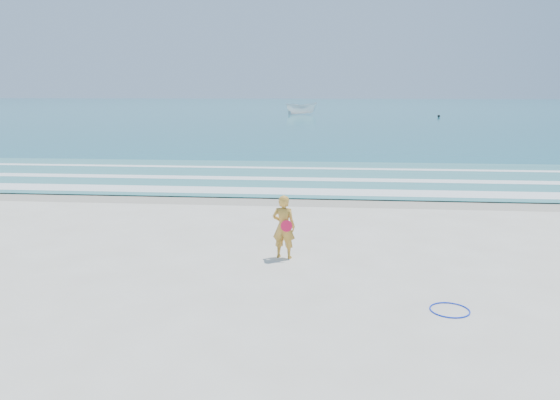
{
  "coord_description": "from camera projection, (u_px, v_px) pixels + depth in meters",
  "views": [
    {
      "loc": [
        2.05,
        -10.15,
        3.91
      ],
      "look_at": [
        0.74,
        4.0,
        1.0
      ],
      "focal_mm": 35.0,
      "sensor_mm": 36.0,
      "label": 1
    }
  ],
  "objects": [
    {
      "name": "shallow",
      "position": [
        284.0,
        176.0,
        24.52
      ],
      "size": [
        400.0,
        10.0,
        0.01
      ],
      "primitive_type": "cube",
      "color": "#59B7AD",
      "rests_on": "ocean"
    },
    {
      "name": "foam_near",
      "position": [
        276.0,
        191.0,
        20.91
      ],
      "size": [
        400.0,
        1.4,
        0.01
      ],
      "primitive_type": "cube",
      "color": "white",
      "rests_on": "shallow"
    },
    {
      "name": "wet_sand",
      "position": [
        272.0,
        199.0,
        19.65
      ],
      "size": [
        400.0,
        2.4,
        0.0
      ],
      "primitive_type": "cube",
      "color": "#B2A893",
      "rests_on": "ground"
    },
    {
      "name": "foam_far",
      "position": [
        288.0,
        168.0,
        26.95
      ],
      "size": [
        400.0,
        0.6,
        0.01
      ],
      "primitive_type": "cube",
      "color": "white",
      "rests_on": "shallow"
    },
    {
      "name": "woman",
      "position": [
        284.0,
        227.0,
        12.71
      ],
      "size": [
        0.61,
        0.47,
        1.5
      ],
      "color": "gold",
      "rests_on": "ground"
    },
    {
      "name": "foam_mid",
      "position": [
        283.0,
        179.0,
        23.74
      ],
      "size": [
        400.0,
        0.9,
        0.01
      ],
      "primitive_type": "cube",
      "color": "white",
      "rests_on": "shallow"
    },
    {
      "name": "boat",
      "position": [
        302.0,
        108.0,
        82.19
      ],
      "size": [
        4.94,
        2.7,
        1.81
      ],
      "primitive_type": "imported",
      "rotation": [
        0.0,
        0.0,
        1.78
      ],
      "color": "white",
      "rests_on": "ocean"
    },
    {
      "name": "ocean",
      "position": [
        321.0,
        107.0,
        113.29
      ],
      "size": [
        400.0,
        190.0,
        0.04
      ],
      "primitive_type": "cube",
      "color": "#19727F",
      "rests_on": "ground"
    },
    {
      "name": "ground",
      "position": [
        225.0,
        288.0,
        10.87
      ],
      "size": [
        400.0,
        400.0,
        0.0
      ],
      "primitive_type": "plane",
      "color": "silver",
      "rests_on": "ground"
    },
    {
      "name": "hoop",
      "position": [
        450.0,
        310.0,
        9.78
      ],
      "size": [
        0.87,
        0.87,
        0.03
      ],
      "primitive_type": "torus",
      "rotation": [
        0.0,
        0.0,
        -0.26
      ],
      "color": "#0B2DD4",
      "rests_on": "ground"
    },
    {
      "name": "buoy",
      "position": [
        439.0,
        116.0,
        73.94
      ],
      "size": [
        0.37,
        0.37,
        0.37
      ],
      "primitive_type": "sphere",
      "color": "black",
      "rests_on": "ocean"
    }
  ]
}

